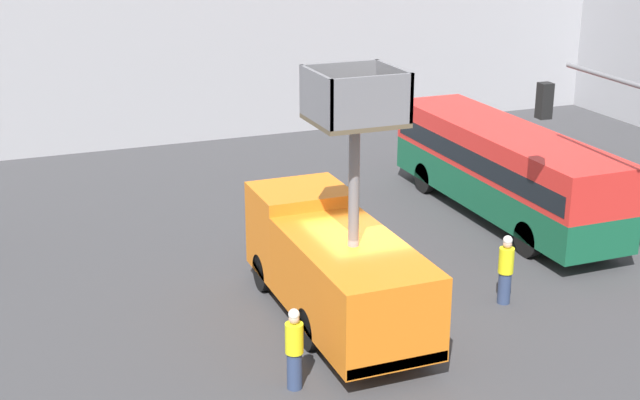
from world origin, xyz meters
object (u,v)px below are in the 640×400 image
Objects in this scene: city_bus at (503,165)px; road_worker_directing at (506,270)px; utility_truck at (334,261)px; traffic_light_pole at (620,133)px; road_worker_near_truck at (294,349)px.

city_bus is 5.52× the size of road_worker_directing.
utility_truck is 1.21× the size of traffic_light_pole.
road_worker_directing is (-3.36, -5.49, -0.81)m from city_bus.
city_bus is at bearing 33.61° from road_worker_directing.
traffic_light_pole is (8.10, 0.08, 2.35)m from utility_truck.
road_worker_directing is at bearing -8.91° from utility_truck.
utility_truck is 0.68× the size of city_bus.
traffic_light_pole is 3.11× the size of road_worker_near_truck.
road_worker_directing is (6.30, 1.93, -0.00)m from road_worker_near_truck.
city_bus reaches higher than road_worker_directing.
utility_truck reaches higher than traffic_light_pole.
city_bus is 12.22m from road_worker_near_truck.
city_bus is 5.22m from traffic_light_pole.
road_worker_directing is at bearing 133.57° from road_worker_near_truck.
traffic_light_pole is at bearing 0.59° from utility_truck.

